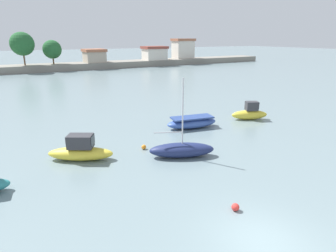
{
  "coord_description": "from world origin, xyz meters",
  "views": [
    {
      "loc": [
        -8.46,
        -6.88,
        8.23
      ],
      "look_at": [
        3.14,
        13.62,
        0.9
      ],
      "focal_mm": 30.74,
      "sensor_mm": 36.0,
      "label": 1
    }
  ],
  "objects_px": {
    "moored_boat_4": "(250,113)",
    "moored_boat_1": "(81,151)",
    "mooring_buoy_1": "(235,207)",
    "mooring_buoy_0": "(144,147)",
    "moored_boat_3": "(192,122)",
    "moored_boat_2": "(182,150)"
  },
  "relations": [
    {
      "from": "moored_boat_4",
      "to": "moored_boat_1",
      "type": "bearing_deg",
      "value": -149.85
    },
    {
      "from": "moored_boat_2",
      "to": "mooring_buoy_1",
      "type": "xyz_separation_m",
      "value": [
        -1.27,
        -7.0,
        -0.33
      ]
    },
    {
      "from": "moored_boat_3",
      "to": "moored_boat_4",
      "type": "distance_m",
      "value": 6.83
    },
    {
      "from": "moored_boat_1",
      "to": "mooring_buoy_1",
      "type": "height_order",
      "value": "moored_boat_1"
    },
    {
      "from": "moored_boat_4",
      "to": "mooring_buoy_1",
      "type": "distance_m",
      "value": 17.24
    },
    {
      "from": "mooring_buoy_0",
      "to": "moored_boat_2",
      "type": "bearing_deg",
      "value": -56.05
    },
    {
      "from": "moored_boat_2",
      "to": "moored_boat_4",
      "type": "relative_size",
      "value": 1.47
    },
    {
      "from": "mooring_buoy_1",
      "to": "mooring_buoy_0",
      "type": "bearing_deg",
      "value": 92.97
    },
    {
      "from": "moored_boat_3",
      "to": "mooring_buoy_0",
      "type": "distance_m",
      "value": 6.86
    },
    {
      "from": "moored_boat_3",
      "to": "moored_boat_2",
      "type": "bearing_deg",
      "value": -120.03
    },
    {
      "from": "moored_boat_4",
      "to": "mooring_buoy_0",
      "type": "distance_m",
      "value": 13.26
    },
    {
      "from": "moored_boat_3",
      "to": "mooring_buoy_1",
      "type": "distance_m",
      "value": 13.66
    },
    {
      "from": "moored_boat_4",
      "to": "mooring_buoy_1",
      "type": "relative_size",
      "value": 9.86
    },
    {
      "from": "moored_boat_1",
      "to": "moored_boat_3",
      "type": "bearing_deg",
      "value": 42.19
    },
    {
      "from": "moored_boat_4",
      "to": "mooring_buoy_1",
      "type": "height_order",
      "value": "moored_boat_4"
    },
    {
      "from": "moored_boat_1",
      "to": "mooring_buoy_0",
      "type": "xyz_separation_m",
      "value": [
        4.63,
        -0.38,
        -0.48
      ]
    },
    {
      "from": "moored_boat_4",
      "to": "mooring_buoy_0",
      "type": "bearing_deg",
      "value": -146.24
    },
    {
      "from": "moored_boat_2",
      "to": "mooring_buoy_1",
      "type": "height_order",
      "value": "moored_boat_2"
    },
    {
      "from": "moored_boat_4",
      "to": "mooring_buoy_0",
      "type": "xyz_separation_m",
      "value": [
        -13.08,
        -2.15,
        -0.5
      ]
    },
    {
      "from": "moored_boat_1",
      "to": "moored_boat_3",
      "type": "height_order",
      "value": "moored_boat_1"
    },
    {
      "from": "moored_boat_2",
      "to": "moored_boat_3",
      "type": "xyz_separation_m",
      "value": [
        4.51,
        5.37,
        -0.02
      ]
    },
    {
      "from": "moored_boat_3",
      "to": "moored_boat_4",
      "type": "height_order",
      "value": "moored_boat_4"
    }
  ]
}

